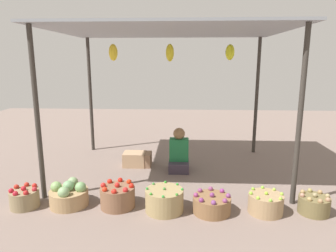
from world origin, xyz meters
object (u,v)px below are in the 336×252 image
(basket_limes, at_px, (266,203))
(wooden_crate_stacked_rear, at_px, (134,159))
(vendor_person, at_px, (179,154))
(basket_potatoes, at_px, (314,204))
(basket_green_chilies, at_px, (165,200))
(basket_red_apples, at_px, (25,198))
(basket_red_tomatoes, at_px, (118,196))
(wooden_crate_near_vendor, at_px, (142,159))
(basket_purple_onions, at_px, (212,204))
(basket_cabbages, at_px, (69,195))

(basket_limes, height_order, wooden_crate_stacked_rear, basket_limes)
(vendor_person, height_order, basket_potatoes, vendor_person)
(basket_green_chilies, height_order, basket_potatoes, basket_green_chilies)
(basket_red_apples, height_order, wooden_crate_stacked_rear, basket_red_apples)
(basket_limes, bearing_deg, basket_red_apples, -179.81)
(vendor_person, bearing_deg, basket_red_tomatoes, -118.82)
(wooden_crate_near_vendor, bearing_deg, basket_limes, -42.90)
(wooden_crate_near_vendor, xyz_separation_m, wooden_crate_stacked_rear, (-0.15, -0.01, 0.00))
(basket_purple_onions, height_order, basket_limes, basket_limes)
(vendor_person, distance_m, basket_red_apples, 2.58)
(basket_purple_onions, bearing_deg, vendor_person, 106.31)
(basket_cabbages, relative_size, basket_potatoes, 1.33)
(basket_green_chilies, height_order, wooden_crate_stacked_rear, basket_green_chilies)
(basket_cabbages, height_order, basket_red_tomatoes, basket_cabbages)
(basket_cabbages, relative_size, wooden_crate_near_vendor, 1.57)
(wooden_crate_stacked_rear, bearing_deg, wooden_crate_near_vendor, 2.10)
(basket_potatoes, distance_m, wooden_crate_stacked_rear, 3.13)
(basket_cabbages, relative_size, basket_green_chilies, 1.03)
(vendor_person, xyz_separation_m, basket_purple_onions, (0.46, -1.56, -0.18))
(basket_red_tomatoes, relative_size, wooden_crate_near_vendor, 1.41)
(basket_red_apples, xyz_separation_m, basket_purple_onions, (2.52, -0.02, -0.01))
(vendor_person, relative_size, basket_cabbages, 1.50)
(basket_cabbages, bearing_deg, basket_limes, -1.55)
(basket_green_chilies, bearing_deg, basket_purple_onions, -1.14)
(basket_purple_onions, distance_m, wooden_crate_near_vendor, 2.09)
(basket_red_tomatoes, xyz_separation_m, wooden_crate_stacked_rear, (-0.04, 1.65, -0.02))
(basket_green_chilies, bearing_deg, basket_red_apples, 179.78)
(basket_green_chilies, xyz_separation_m, basket_potatoes, (1.95, 0.04, -0.03))
(basket_purple_onions, height_order, basket_potatoes, basket_potatoes)
(basket_red_apples, bearing_deg, vendor_person, 36.71)
(wooden_crate_near_vendor, bearing_deg, basket_green_chilies, -73.04)
(basket_cabbages, bearing_deg, vendor_person, 44.53)
(vendor_person, bearing_deg, basket_red_apples, -143.29)
(wooden_crate_near_vendor, bearing_deg, basket_cabbages, -115.65)
(basket_purple_onions, xyz_separation_m, wooden_crate_stacked_rear, (-1.30, 1.74, 0.02))
(basket_potatoes, bearing_deg, basket_red_apples, -179.56)
(basket_green_chilies, bearing_deg, basket_cabbages, 176.13)
(basket_cabbages, distance_m, basket_potatoes, 3.27)
(wooden_crate_stacked_rear, bearing_deg, basket_purple_onions, -53.30)
(basket_purple_onions, height_order, wooden_crate_stacked_rear, basket_purple_onions)
(basket_purple_onions, bearing_deg, wooden_crate_near_vendor, 123.29)
(basket_red_apples, bearing_deg, wooden_crate_near_vendor, 51.52)
(wooden_crate_near_vendor, bearing_deg, basket_purple_onions, -56.71)
(vendor_person, height_order, basket_green_chilies, vendor_person)
(basket_red_tomatoes, bearing_deg, basket_green_chilies, -7.24)
(basket_purple_onions, distance_m, wooden_crate_stacked_rear, 2.18)
(basket_potatoes, bearing_deg, basket_green_chilies, -178.93)
(basket_cabbages, relative_size, basket_red_tomatoes, 1.11)
(basket_cabbages, height_order, wooden_crate_near_vendor, basket_cabbages)
(vendor_person, xyz_separation_m, basket_potatoes, (1.78, -1.51, -0.18))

